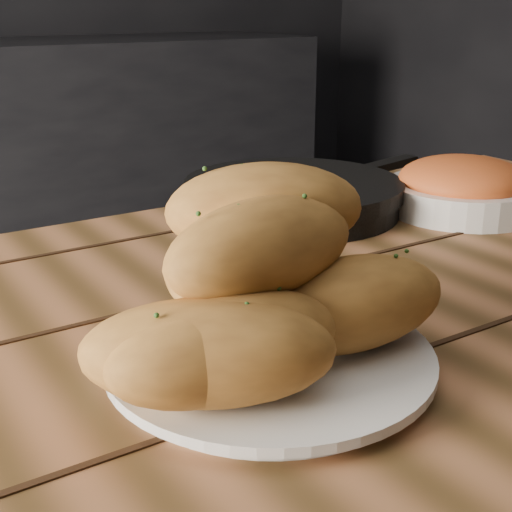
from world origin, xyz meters
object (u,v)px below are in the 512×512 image
Objects in this scene: plate at (270,361)px; bread_rolls at (257,290)px; bowl at (463,188)px; skillet at (294,195)px; table at (325,414)px.

plate is 0.82× the size of bread_rolls.
bread_rolls is at bearing -154.19° from bowl.
skillet is at bearing 51.91° from plate.
skillet is 2.08× the size of bowl.
bowl is at bearing -32.11° from skillet.
table is at bearing 28.58° from bread_rolls.
table is 0.23m from bread_rolls.
skillet reaches higher than table.
plate is at bearing -153.89° from bowl.
bread_rolls reaches higher than plate.
bread_rolls is (-0.01, -0.00, 0.06)m from plate.
bread_rolls is 0.54m from bowl.
plate is at bearing -149.81° from table.
bowl is at bearing 26.11° from plate.
skillet is (0.29, 0.36, -0.05)m from bread_rolls.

